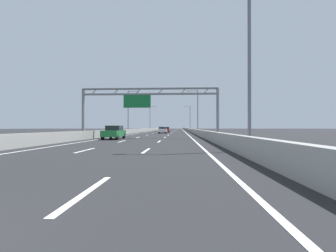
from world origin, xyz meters
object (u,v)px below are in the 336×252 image
sign_gantry (148,99)px  white_car (163,130)px  streetlamp_right_near (245,56)px  streetlamp_left_far (151,117)px  streetlamp_right_far (189,117)px  red_car (166,130)px  streetlamp_left_mid (129,109)px  green_car (114,132)px  yellow_car (161,129)px  silver_car (167,128)px  streetlamp_right_mid (197,109)px

sign_gantry → white_car: size_ratio=4.17×
streetlamp_right_near → white_car: streetlamp_right_near is taller
streetlamp_left_far → streetlamp_right_far: bearing=0.0°
streetlamp_right_near → red_car: (-7.32, 49.94, -4.66)m
streetlamp_right_far → sign_gantry: bearing=-97.0°
streetlamp_right_near → streetlamp_left_mid: size_ratio=1.00×
green_car → red_car: bearing=83.9°
streetlamp_right_far → yellow_car: (-11.15, 3.71, -4.61)m
streetlamp_right_near → silver_car: (-10.85, 127.08, -4.66)m
silver_car → streetlamp_left_mid: bearing=-92.7°
white_car → red_car: 10.08m
streetlamp_left_far → red_car: (7.61, -29.07, -4.66)m
streetlamp_right_near → streetlamp_right_far: same height
silver_car → yellow_car: bearing=-90.4°
streetlamp_left_mid → streetlamp_right_far: (14.93, 39.50, 0.00)m
streetlamp_left_far → silver_car: 48.47m
yellow_car → streetlamp_right_mid: bearing=-75.5°
streetlamp_right_far → white_car: bearing=-100.8°
streetlamp_left_mid → red_car: (7.61, 10.44, -4.66)m
streetlamp_right_mid → streetlamp_left_far: size_ratio=1.00×
streetlamp_right_mid → yellow_car: bearing=104.5°
streetlamp_left_mid → green_car: bearing=-81.9°
streetlamp_left_far → white_car: 40.11m
streetlamp_left_far → silver_car: (4.09, 48.07, -4.66)m
sign_gantry → yellow_car: sign_gantry is taller
streetlamp_left_mid → yellow_car: (3.78, 43.21, -4.61)m
streetlamp_right_mid → green_car: bearing=-113.3°
sign_gantry → green_car: sign_gantry is taller
red_car → silver_car: 77.22m
streetlamp_left_far → red_car: size_ratio=2.10×
sign_gantry → streetlamp_right_near: streetlamp_right_near is taller
streetlamp_left_mid → red_car: bearing=53.9°
streetlamp_right_mid → yellow_car: streetlamp_right_mid is taller
streetlamp_right_near → streetlamp_right_far: (0.00, 79.01, 0.00)m
streetlamp_right_mid → silver_car: streetlamp_right_mid is taller
streetlamp_left_mid → green_car: (3.71, -26.05, -4.61)m
white_car → silver_car: silver_car is taller
white_car → yellow_car: size_ratio=0.89×
red_car → yellow_car: bearing=96.7°
streetlamp_right_far → white_car: 40.13m
streetlamp_left_far → silver_car: bearing=85.1°
streetlamp_left_mid → green_car: size_ratio=2.24×
streetlamp_right_mid → streetlamp_left_far: bearing=110.7°
white_car → yellow_car: bearing=94.9°
sign_gantry → streetlamp_left_mid: streetlamp_left_mid is taller
white_car → green_car: green_car is taller
streetlamp_right_near → red_car: size_ratio=2.10×
silver_car → sign_gantry: bearing=-88.4°
streetlamp_right_near → silver_car: 127.63m
streetlamp_right_near → streetlamp_left_far: size_ratio=1.00×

